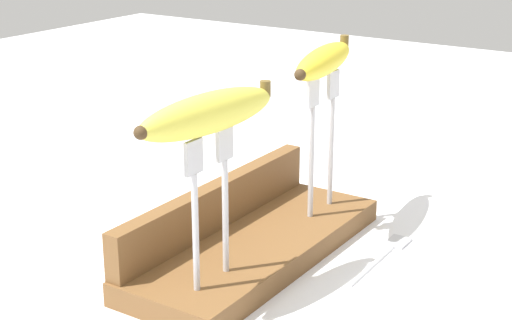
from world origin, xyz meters
name	(u,v)px	position (x,y,z in m)	size (l,w,h in m)	color
ground_plane	(256,258)	(0.00, 0.00, 0.00)	(3.00, 3.00, 0.00)	silver
wooden_board	(256,248)	(0.00, 0.00, 0.01)	(0.39, 0.14, 0.03)	brown
board_backstop	(216,205)	(0.00, 0.06, 0.06)	(0.38, 0.02, 0.06)	brown
fork_stand_left	(210,194)	(-0.12, -0.02, 0.13)	(0.08, 0.01, 0.17)	#B2B2B7
fork_stand_right	(322,131)	(0.12, -0.02, 0.14)	(0.08, 0.01, 0.18)	#B2B2B7
banana_raised_left	(209,113)	(-0.12, -0.02, 0.22)	(0.19, 0.06, 0.04)	#DBD147
banana_raised_right	(324,60)	(0.12, -0.02, 0.23)	(0.19, 0.07, 0.04)	yellow
fork_fallen_near	(386,252)	(0.10, -0.13, 0.00)	(0.16, 0.03, 0.01)	#B2B2B7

